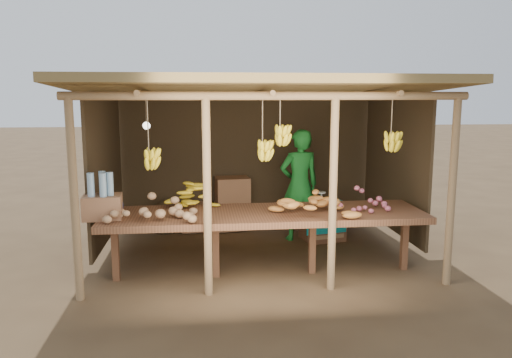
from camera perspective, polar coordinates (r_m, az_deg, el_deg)
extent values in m
plane|color=brown|center=(7.22, 0.00, -8.24)|extent=(60.00, 60.00, 0.00)
cylinder|color=#9A774F|center=(5.61, -20.05, -2.40)|extent=(0.09, 0.09, 2.20)
cylinder|color=#9A774F|center=(6.15, 21.48, -1.48)|extent=(0.09, 0.09, 2.20)
cylinder|color=#9A774F|center=(8.52, -15.34, 1.73)|extent=(0.09, 0.09, 2.20)
cylinder|color=#9A774F|center=(8.88, 12.51, 2.15)|extent=(0.09, 0.09, 2.20)
cylinder|color=#9A774F|center=(5.45, -5.59, -2.21)|extent=(0.09, 0.09, 2.20)
cylinder|color=#9A774F|center=(5.64, 8.78, -1.87)|extent=(0.09, 0.09, 2.20)
cylinder|color=#9A774F|center=(5.39, 1.78, 9.48)|extent=(4.40, 0.09, 0.09)
cylinder|color=#9A774F|center=(8.37, -1.15, 9.49)|extent=(4.40, 0.09, 0.09)
cube|color=olive|center=(6.88, 0.00, 10.24)|extent=(4.70, 3.50, 0.28)
cube|color=#40311E|center=(8.41, -1.11, 2.73)|extent=(4.20, 0.04, 1.98)
cube|color=#40311E|center=(7.23, -16.81, 1.21)|extent=(0.04, 2.40, 1.98)
cube|color=#40311E|center=(7.65, 15.51, 1.71)|extent=(0.04, 2.40, 1.98)
cube|color=brown|center=(6.11, 0.98, -4.15)|extent=(3.90, 1.05, 0.08)
cube|color=brown|center=(6.26, -15.78, -7.99)|extent=(0.08, 0.08, 0.72)
cube|color=brown|center=(6.17, -4.62, -7.89)|extent=(0.08, 0.08, 0.72)
cube|color=brown|center=(6.32, 6.43, -7.51)|extent=(0.08, 0.08, 0.72)
cube|color=brown|center=(6.68, 16.60, -6.91)|extent=(0.08, 0.08, 0.72)
cylinder|color=navy|center=(6.20, -16.82, -3.30)|extent=(0.41, 0.41, 0.14)
cube|color=#936242|center=(6.02, -17.14, -3.06)|extent=(0.46, 0.38, 0.27)
imported|color=#1A7627|center=(7.64, 4.97, -0.70)|extent=(0.68, 0.51, 1.71)
cube|color=brown|center=(7.80, 7.58, -4.91)|extent=(0.68, 0.61, 0.54)
cube|color=#0C8286|center=(7.73, 7.63, -2.78)|extent=(0.75, 0.68, 0.05)
cube|color=#936242|center=(8.29, -2.69, -4.22)|extent=(0.60, 0.51, 0.43)
cube|color=#936242|center=(8.20, -2.71, -1.30)|extent=(0.60, 0.51, 0.43)
cube|color=#936242|center=(8.27, -6.79, -4.30)|extent=(0.60, 0.51, 0.43)
ellipsoid|color=#40311E|center=(8.26, -10.37, -4.18)|extent=(0.46, 0.46, 0.62)
ellipsoid|color=#40311E|center=(8.24, -7.46, -4.14)|extent=(0.46, 0.46, 0.62)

